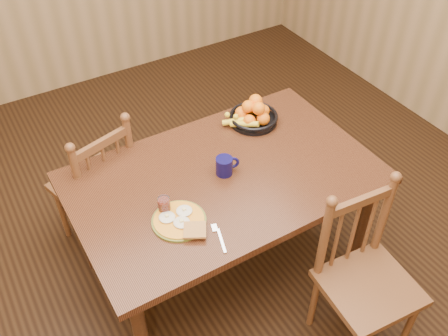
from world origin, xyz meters
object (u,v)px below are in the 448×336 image
dining_table (224,187)px  chair_far (98,186)px  chair_near (365,279)px  coffee_mug (225,166)px  fruit_bowl (253,115)px  breakfast_plate (180,220)px

dining_table → chair_far: bearing=133.0°
chair_near → coffee_mug: chair_near is taller
coffee_mug → fruit_bowl: (0.37, 0.30, 0.00)m
chair_far → chair_near: bearing=108.1°
dining_table → chair_near: 0.86m
chair_near → breakfast_plate: size_ratio=3.15×
chair_near → fruit_bowl: size_ratio=2.98×
coffee_mug → chair_near: bearing=-65.3°
breakfast_plate → coffee_mug: (0.37, 0.19, 0.04)m
coffee_mug → breakfast_plate: bearing=-152.6°
dining_table → breakfast_plate: (-0.35, -0.18, 0.10)m
chair_near → fruit_bowl: 1.11m
chair_near → breakfast_plate: bearing=146.2°
coffee_mug → fruit_bowl: 0.48m
breakfast_plate → fruit_bowl: 0.88m
chair_far → chair_near: 1.61m
dining_table → chair_far: (-0.54, 0.58, -0.21)m
chair_far → coffee_mug: bearing=118.3°
dining_table → chair_near: (0.37, -0.75, -0.20)m
breakfast_plate → fruit_bowl: bearing=33.4°
chair_far → fruit_bowl: bearing=147.8°
dining_table → fruit_bowl: size_ratio=4.94×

